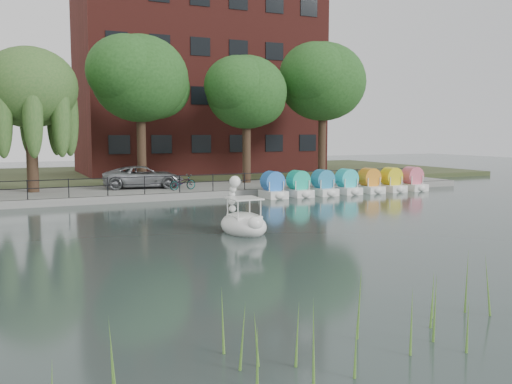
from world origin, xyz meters
TOP-DOWN VIEW (x-y plane):
  - ground_plane at (0.00, 0.00)m, footprint 120.00×120.00m
  - promenade at (0.00, 16.00)m, footprint 40.00×6.00m
  - kerb at (0.00, 13.05)m, footprint 40.00×0.25m
  - land_strip at (0.00, 30.00)m, footprint 60.00×22.00m
  - railing at (0.00, 13.25)m, footprint 32.00×0.05m
  - apartment_building at (7.00, 29.97)m, footprint 20.00×10.07m
  - willow_mid at (-7.50, 17.00)m, footprint 5.32×5.32m
  - broadleaf_center at (-1.00, 18.00)m, footprint 6.00×6.00m
  - broadleaf_right at (6.00, 17.50)m, footprint 5.40×5.40m
  - broadleaf_far at (12.50, 18.50)m, footprint 6.30×6.30m
  - minivan at (-1.24, 16.72)m, footprint 3.36×5.90m
  - bicycle at (0.57, 14.56)m, footprint 0.97×1.81m
  - swan_boat at (-0.94, 2.06)m, footprint 1.57×2.61m
  - pedal_boat_row at (10.26, 11.80)m, footprint 11.35×1.70m

SIDE VIEW (x-z plane):
  - ground_plane at x=0.00m, z-range 0.00..0.00m
  - land_strip at x=0.00m, z-range 0.00..0.36m
  - promenade at x=0.00m, z-range 0.00..0.40m
  - kerb at x=0.00m, z-range 0.00..0.40m
  - swan_boat at x=-0.94m, z-range -0.59..1.52m
  - pedal_boat_row at x=10.26m, z-range -0.09..1.31m
  - bicycle at x=0.57m, z-range 0.40..1.40m
  - railing at x=0.00m, z-range 0.65..1.65m
  - minivan at x=-1.24m, z-range 0.40..1.95m
  - willow_mid at x=-7.50m, z-range 2.17..10.32m
  - broadleaf_right at x=6.00m, z-range 2.22..10.55m
  - broadleaf_center at x=-1.00m, z-range 2.44..11.69m
  - broadleaf_far at x=12.50m, z-range 2.54..12.25m
  - apartment_building at x=7.00m, z-range 0.36..18.36m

